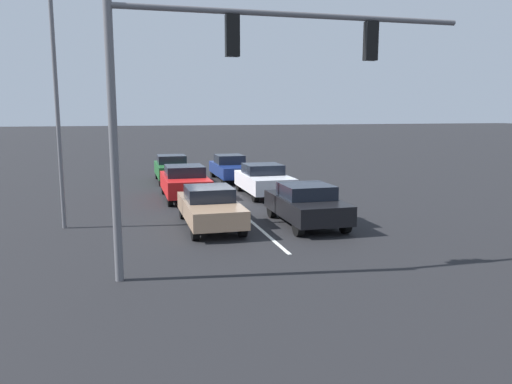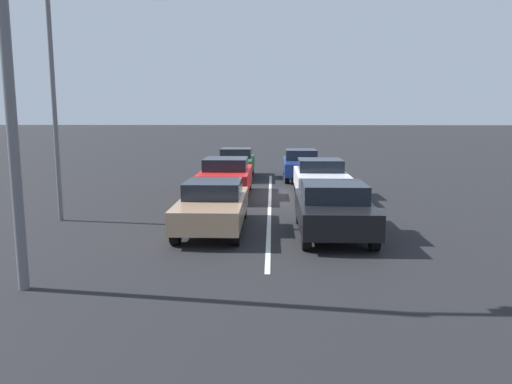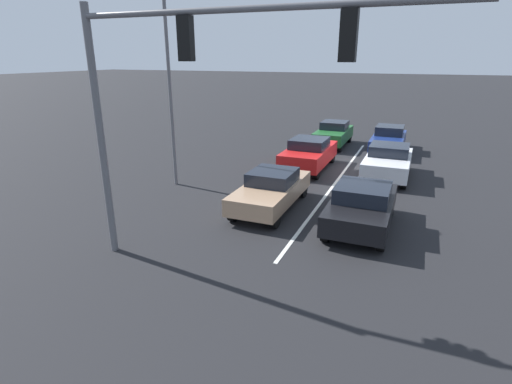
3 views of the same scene
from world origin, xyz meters
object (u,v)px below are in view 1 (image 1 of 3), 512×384
(street_lamp_right_shoulder, at_px, (62,87))
(car_red_midlane_second, at_px, (185,182))
(car_white_leftlane_second, at_px, (264,180))
(car_navy_leftlane_third, at_px, (230,168))
(traffic_signal_gantry, at_px, (223,74))
(car_black_leftlane_front, at_px, (306,204))
(car_tan_midlane_front, at_px, (210,207))
(car_darkgreen_midlane_third, at_px, (172,168))

(street_lamp_right_shoulder, bearing_deg, car_red_midlane_second, -133.87)
(car_white_leftlane_second, height_order, car_navy_leftlane_third, car_white_leftlane_second)
(traffic_signal_gantry, xyz_separation_m, street_lamp_right_shoulder, (4.24, -6.04, -0.07))
(car_white_leftlane_second, bearing_deg, traffic_signal_gantry, 69.43)
(car_navy_leftlane_third, bearing_deg, traffic_signal_gantry, 77.57)
(car_white_leftlane_second, bearing_deg, car_black_leftlane_front, 87.77)
(car_red_midlane_second, bearing_deg, car_white_leftlane_second, -179.57)
(car_black_leftlane_front, distance_m, street_lamp_right_shoulder, 9.13)
(street_lamp_right_shoulder, bearing_deg, car_white_leftlane_second, -150.22)
(car_tan_midlane_front, distance_m, car_black_leftlane_front, 3.38)
(car_tan_midlane_front, height_order, car_white_leftlane_second, car_white_leftlane_second)
(car_black_leftlane_front, bearing_deg, car_darkgreen_midlane_third, -73.85)
(car_black_leftlane_front, xyz_separation_m, car_navy_leftlane_third, (0.20, -11.91, -0.01))
(car_white_leftlane_second, distance_m, car_red_midlane_second, 3.75)
(car_black_leftlane_front, bearing_deg, car_white_leftlane_second, -92.23)
(car_navy_leftlane_third, distance_m, street_lamp_right_shoulder, 13.52)
(car_tan_midlane_front, xyz_separation_m, car_white_leftlane_second, (-3.59, -5.84, 0.03))
(car_white_leftlane_second, relative_size, car_navy_leftlane_third, 0.92)
(car_black_leftlane_front, xyz_separation_m, car_red_midlane_second, (3.51, -6.35, 0.04))
(car_white_leftlane_second, xyz_separation_m, car_navy_leftlane_third, (0.45, -5.53, -0.01))
(car_red_midlane_second, relative_size, car_navy_leftlane_third, 0.96)
(traffic_signal_gantry, bearing_deg, car_black_leftlane_front, -130.78)
(car_red_midlane_second, xyz_separation_m, car_darkgreen_midlane_third, (0.02, -5.84, -0.02))
(car_darkgreen_midlane_third, relative_size, traffic_signal_gantry, 0.48)
(car_darkgreen_midlane_third, xyz_separation_m, car_navy_leftlane_third, (-3.33, 0.28, -0.03))
(car_white_leftlane_second, distance_m, street_lamp_right_shoulder, 10.35)
(car_tan_midlane_front, height_order, car_black_leftlane_front, car_black_leftlane_front)
(car_tan_midlane_front, bearing_deg, car_red_midlane_second, -88.36)
(car_black_leftlane_front, xyz_separation_m, street_lamp_right_shoulder, (8.03, -1.64, 4.01))
(street_lamp_right_shoulder, bearing_deg, car_navy_leftlane_third, -127.33)
(car_navy_leftlane_third, height_order, street_lamp_right_shoulder, street_lamp_right_shoulder)
(car_navy_leftlane_third, bearing_deg, car_white_leftlane_second, 94.68)
(car_tan_midlane_front, bearing_deg, street_lamp_right_shoulder, -13.17)
(car_tan_midlane_front, height_order, car_darkgreen_midlane_third, car_darkgreen_midlane_third)
(car_red_midlane_second, bearing_deg, traffic_signal_gantry, 88.44)
(car_navy_leftlane_third, height_order, traffic_signal_gantry, traffic_signal_gantry)
(car_tan_midlane_front, xyz_separation_m, car_black_leftlane_front, (-3.34, 0.54, 0.03))
(car_darkgreen_midlane_third, bearing_deg, car_black_leftlane_front, 106.15)
(car_darkgreen_midlane_third, xyz_separation_m, traffic_signal_gantry, (0.27, 16.59, 4.06))
(car_white_leftlane_second, height_order, car_red_midlane_second, car_red_midlane_second)
(car_red_midlane_second, height_order, car_navy_leftlane_third, car_red_midlane_second)
(car_red_midlane_second, height_order, car_darkgreen_midlane_third, car_red_midlane_second)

